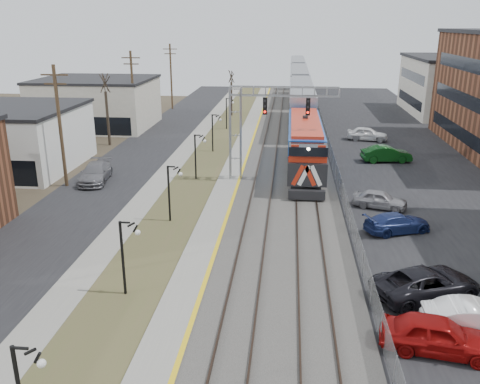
# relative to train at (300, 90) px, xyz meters

# --- Properties ---
(street_west) EXTENTS (7.00, 120.00, 0.04)m
(street_west) POSITION_rel_train_xyz_m (-17.00, -32.05, -2.90)
(street_west) COLOR black
(street_west) RESTS_ON ground
(sidewalk) EXTENTS (2.00, 120.00, 0.08)m
(sidewalk) POSITION_rel_train_xyz_m (-12.50, -32.05, -2.88)
(sidewalk) COLOR gray
(sidewalk) RESTS_ON ground
(grass_median) EXTENTS (4.00, 120.00, 0.06)m
(grass_median) POSITION_rel_train_xyz_m (-9.50, -32.05, -2.89)
(grass_median) COLOR #494B28
(grass_median) RESTS_ON ground
(platform) EXTENTS (2.00, 120.00, 0.24)m
(platform) POSITION_rel_train_xyz_m (-6.50, -32.05, -2.80)
(platform) COLOR gray
(platform) RESTS_ON ground
(ballast_bed) EXTENTS (8.00, 120.00, 0.20)m
(ballast_bed) POSITION_rel_train_xyz_m (-1.50, -32.05, -2.82)
(ballast_bed) COLOR #595651
(ballast_bed) RESTS_ON ground
(parking_lot) EXTENTS (16.00, 120.00, 0.04)m
(parking_lot) POSITION_rel_train_xyz_m (10.50, -32.05, -2.90)
(parking_lot) COLOR black
(parking_lot) RESTS_ON ground
(platform_edge) EXTENTS (0.24, 120.00, 0.01)m
(platform_edge) POSITION_rel_train_xyz_m (-5.62, -32.05, -2.67)
(platform_edge) COLOR gold
(platform_edge) RESTS_ON platform
(track_near) EXTENTS (1.58, 120.00, 0.15)m
(track_near) POSITION_rel_train_xyz_m (-3.50, -32.05, -2.64)
(track_near) COLOR #2D2119
(track_near) RESTS_ON ballast_bed
(track_far) EXTENTS (1.58, 120.00, 0.15)m
(track_far) POSITION_rel_train_xyz_m (-0.00, -32.05, -2.64)
(track_far) COLOR #2D2119
(track_far) RESTS_ON ballast_bed
(train) EXTENTS (3.00, 85.85, 5.33)m
(train) POSITION_rel_train_xyz_m (0.00, 0.00, 0.00)
(train) COLOR blue
(train) RESTS_ON ground
(signal_gantry) EXTENTS (9.00, 1.07, 8.15)m
(signal_gantry) POSITION_rel_train_xyz_m (-4.28, -39.06, 2.67)
(signal_gantry) COLOR gray
(signal_gantry) RESTS_ON ground
(lampposts) EXTENTS (0.14, 62.14, 4.00)m
(lampposts) POSITION_rel_train_xyz_m (-9.50, -48.77, -0.92)
(lampposts) COLOR black
(lampposts) RESTS_ON ground
(utility_poles) EXTENTS (0.28, 80.28, 10.00)m
(utility_poles) POSITION_rel_train_xyz_m (-20.00, -42.05, 2.08)
(utility_poles) COLOR #4C3823
(utility_poles) RESTS_ON ground
(fence) EXTENTS (0.04, 120.00, 1.60)m
(fence) POSITION_rel_train_xyz_m (2.70, -32.05, -2.12)
(fence) COLOR gray
(fence) RESTS_ON ground
(bare_trees) EXTENTS (12.30, 42.30, 5.95)m
(bare_trees) POSITION_rel_train_xyz_m (-18.16, -28.14, -0.22)
(bare_trees) COLOR #382D23
(bare_trees) RESTS_ON ground
(car_lot_a) EXTENTS (4.90, 2.61, 1.59)m
(car_lot_a) POSITION_rel_train_xyz_m (4.92, -62.40, -2.13)
(car_lot_a) COLOR maroon
(car_lot_a) RESTS_ON ground
(car_lot_b) EXTENTS (4.55, 1.60, 1.50)m
(car_lot_b) POSITION_rel_train_xyz_m (6.97, -60.93, -2.17)
(car_lot_b) COLOR white
(car_lot_b) RESTS_ON ground
(car_lot_c) EXTENTS (6.08, 4.56, 1.53)m
(car_lot_c) POSITION_rel_train_xyz_m (5.56, -57.92, -2.15)
(car_lot_c) COLOR black
(car_lot_c) RESTS_ON ground
(car_lot_d) EXTENTS (4.80, 3.33, 1.29)m
(car_lot_d) POSITION_rel_train_xyz_m (5.76, -49.53, -2.27)
(car_lot_d) COLOR navy
(car_lot_d) RESTS_ON ground
(car_lot_e) EXTENTS (4.23, 2.75, 1.34)m
(car_lot_e) POSITION_rel_train_xyz_m (5.37, -45.01, -2.25)
(car_lot_e) COLOR gray
(car_lot_e) RESTS_ON ground
(car_lot_f) EXTENTS (4.99, 2.28, 1.59)m
(car_lot_f) POSITION_rel_train_xyz_m (8.11, -31.56, -2.13)
(car_lot_f) COLOR #0C3C11
(car_lot_f) RESTS_ON ground
(car_street_b) EXTENTS (2.91, 5.63, 1.56)m
(car_street_b) POSITION_rel_train_xyz_m (-17.98, -40.65, -2.14)
(car_street_b) COLOR slate
(car_street_b) RESTS_ON ground
(car_lot_g) EXTENTS (4.84, 2.61, 1.56)m
(car_lot_g) POSITION_rel_train_xyz_m (7.59, -22.05, -2.14)
(car_lot_g) COLOR white
(car_lot_g) RESTS_ON ground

